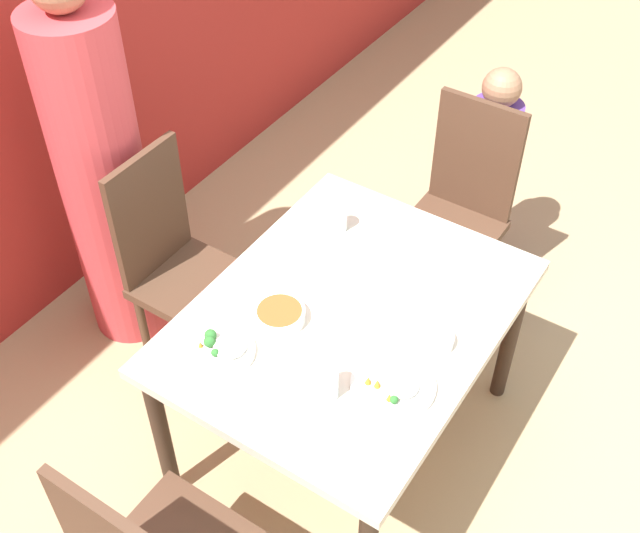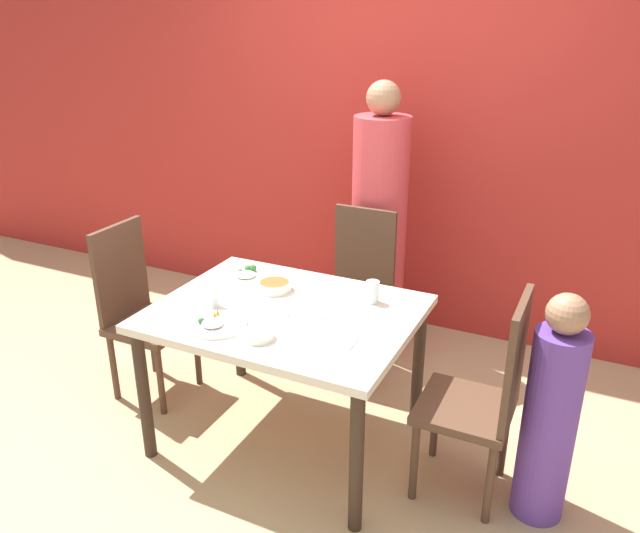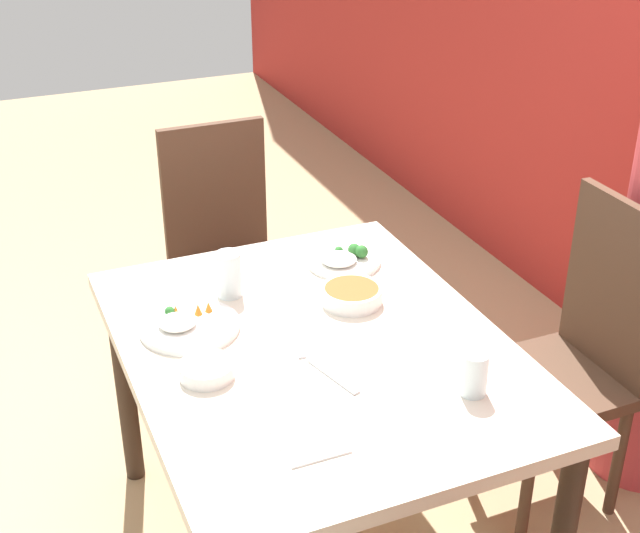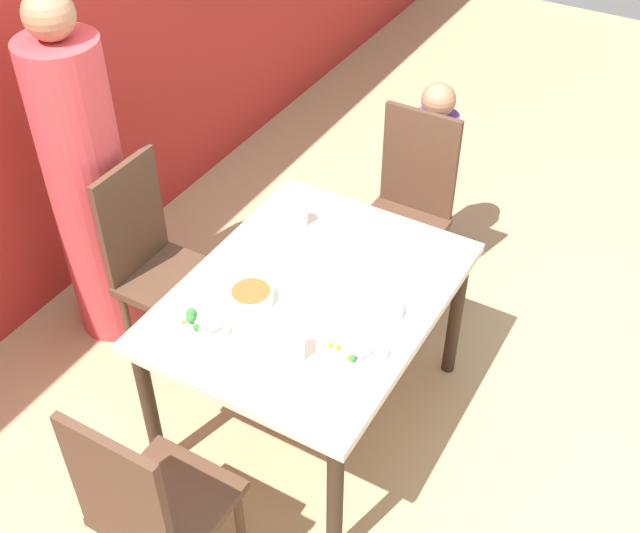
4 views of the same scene
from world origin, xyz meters
name	(u,v)px [view 1 (image 1 of 4)]	position (x,y,z in m)	size (l,w,h in m)	color
ground_plane	(344,437)	(0.00, 0.00, 0.00)	(10.00, 10.00, 0.00)	tan
dining_table	(348,329)	(0.00, 0.00, 0.65)	(1.22, 0.95, 0.74)	beige
chair_adult_spot	(177,261)	(0.03, 0.82, 0.52)	(0.40, 0.40, 0.99)	#4C3323
chair_child_spot	(459,207)	(0.96, 0.03, 0.52)	(0.40, 0.40, 0.99)	#4C3323
person_adult	(103,180)	(0.03, 1.16, 0.78)	(0.34, 0.34, 1.69)	#C63D42
person_child	(485,180)	(1.23, 0.03, 0.49)	(0.22, 0.22, 1.05)	#5B3893
bowl_curry	(280,315)	(-0.16, 0.17, 0.76)	(0.17, 0.17, 0.05)	white
plate_rice_adult	(221,349)	(-0.37, 0.25, 0.75)	(0.22, 0.22, 0.06)	white
plate_rice_child	(394,385)	(-0.19, -0.29, 0.75)	(0.27, 0.27, 0.05)	white
bowl_rice_small	(433,339)	(0.03, -0.30, 0.76)	(0.13, 0.13, 0.04)	white
glass_water_tall	(327,381)	(-0.33, -0.13, 0.80)	(0.07, 0.07, 0.13)	silver
glass_water_short	(338,217)	(0.34, 0.26, 0.79)	(0.07, 0.07, 0.11)	silver
napkin_folded	(441,268)	(0.36, -0.17, 0.74)	(0.14, 0.14, 0.01)	white
fork_steel	(377,286)	(0.16, -0.02, 0.74)	(0.18, 0.07, 0.01)	silver
spoon_steel	(354,323)	(-0.04, -0.04, 0.74)	(0.18, 0.05, 0.01)	silver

